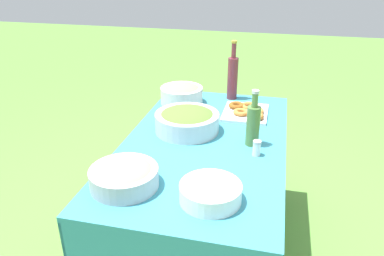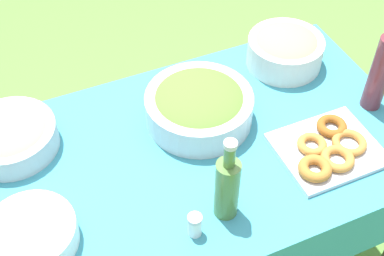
{
  "view_description": "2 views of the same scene",
  "coord_description": "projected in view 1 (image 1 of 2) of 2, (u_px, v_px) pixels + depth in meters",
  "views": [
    {
      "loc": [
        1.71,
        0.33,
        1.65
      ],
      "look_at": [
        0.03,
        -0.06,
        0.84
      ],
      "focal_mm": 35.0,
      "sensor_mm": 36.0,
      "label": 1
    },
    {
      "loc": [
        0.42,
        0.99,
        2.03
      ],
      "look_at": [
        -0.02,
        -0.01,
        0.86
      ],
      "focal_mm": 50.0,
      "sensor_mm": 36.0,
      "label": 2
    }
  ],
  "objects": [
    {
      "name": "pasta_bowl",
      "position": [
        124.0,
        175.0,
        1.55
      ],
      "size": [
        0.29,
        0.29,
        0.1
      ],
      "color": "#B2B7BC",
      "rests_on": "picnic_table"
    },
    {
      "name": "ground_plane",
      "position": [
        203.0,
        252.0,
        2.27
      ],
      "size": [
        14.0,
        14.0,
        0.0
      ],
      "primitive_type": "plane",
      "color": "#568C38"
    },
    {
      "name": "picnic_table",
      "position": [
        205.0,
        157.0,
        1.99
      ],
      "size": [
        1.48,
        0.83,
        0.76
      ],
      "color": "teal",
      "rests_on": "ground_plane"
    },
    {
      "name": "salad_bowl",
      "position": [
        187.0,
        120.0,
        2.03
      ],
      "size": [
        0.35,
        0.35,
        0.12
      ],
      "color": "silver",
      "rests_on": "picnic_table"
    },
    {
      "name": "bread_bowl",
      "position": [
        182.0,
        93.0,
        2.41
      ],
      "size": [
        0.27,
        0.27,
        0.13
      ],
      "color": "silver",
      "rests_on": "picnic_table"
    },
    {
      "name": "olive_oil_bottle",
      "position": [
        253.0,
        124.0,
        1.87
      ],
      "size": [
        0.07,
        0.07,
        0.29
      ],
      "color": "#4C7238",
      "rests_on": "picnic_table"
    },
    {
      "name": "wine_bottle",
      "position": [
        233.0,
        76.0,
        2.45
      ],
      "size": [
        0.07,
        0.07,
        0.39
      ],
      "color": "maroon",
      "rests_on": "picnic_table"
    },
    {
      "name": "donut_platter",
      "position": [
        247.0,
        111.0,
        2.26
      ],
      "size": [
        0.31,
        0.26,
        0.05
      ],
      "color": "silver",
      "rests_on": "picnic_table"
    },
    {
      "name": "plate_stack",
      "position": [
        210.0,
        193.0,
        1.47
      ],
      "size": [
        0.25,
        0.25,
        0.07
      ],
      "color": "white",
      "rests_on": "picnic_table"
    },
    {
      "name": "salt_shaker",
      "position": [
        257.0,
        148.0,
        1.8
      ],
      "size": [
        0.04,
        0.04,
        0.08
      ],
      "color": "white",
      "rests_on": "picnic_table"
    }
  ]
}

